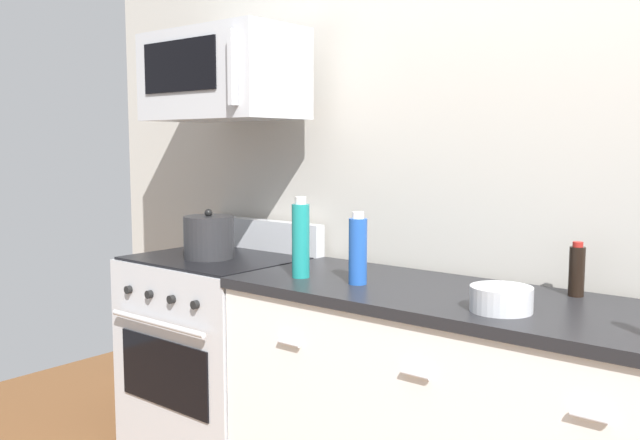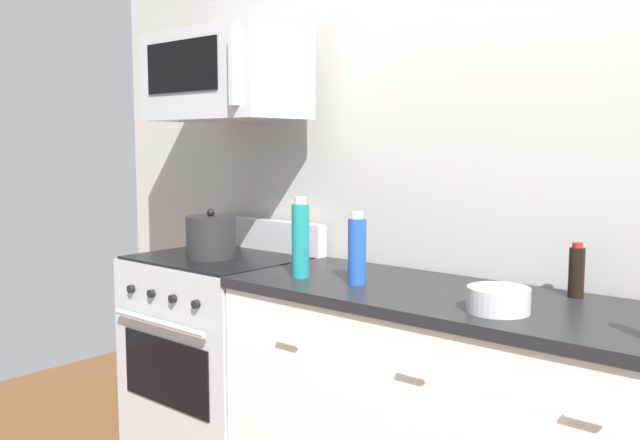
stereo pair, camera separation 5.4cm
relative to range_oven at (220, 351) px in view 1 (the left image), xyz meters
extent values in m
cube|color=#B7B2A8|center=(1.53, 0.41, 0.88)|extent=(5.41, 0.10, 2.70)
cube|color=black|center=(1.53, 0.00, 0.43)|extent=(2.32, 0.65, 0.04)
cylinder|color=silver|center=(0.73, -0.33, 0.25)|extent=(0.10, 0.02, 0.02)
cylinder|color=silver|center=(1.27, -0.33, 0.25)|extent=(0.10, 0.02, 0.02)
cylinder|color=silver|center=(1.80, -0.33, 0.25)|extent=(0.10, 0.02, 0.02)
cube|color=#B7BABF|center=(0.00, 0.00, -0.01)|extent=(0.76, 0.64, 0.91)
cube|color=black|center=(0.00, -0.33, -0.02)|extent=(0.58, 0.01, 0.30)
cylinder|color=#B7BABF|center=(0.00, -0.36, 0.21)|extent=(0.61, 0.02, 0.02)
cube|color=#B7BABF|center=(0.00, 0.29, 0.52)|extent=(0.76, 0.06, 0.16)
cube|color=black|center=(0.00, 0.00, 0.45)|extent=(0.73, 0.61, 0.01)
cylinder|color=black|center=(-0.23, -0.34, 0.32)|extent=(0.04, 0.02, 0.04)
cylinder|color=black|center=(-0.08, -0.34, 0.32)|extent=(0.04, 0.02, 0.04)
cylinder|color=black|center=(0.08, -0.34, 0.32)|extent=(0.04, 0.02, 0.04)
cylinder|color=black|center=(0.23, -0.34, 0.32)|extent=(0.04, 0.02, 0.04)
cube|color=#B7BABF|center=(0.00, 0.05, 1.28)|extent=(0.74, 0.40, 0.40)
cube|color=black|center=(-0.06, -0.16, 1.31)|extent=(0.48, 0.01, 0.22)
cube|color=#B7BABF|center=(0.30, -0.17, 1.28)|extent=(0.02, 0.04, 0.30)
cylinder|color=black|center=(1.57, 0.23, 0.54)|extent=(0.05, 0.05, 0.17)
cylinder|color=maroon|center=(1.57, 0.23, 0.63)|extent=(0.03, 0.03, 0.02)
cylinder|color=#197F7A|center=(0.62, -0.12, 0.60)|extent=(0.07, 0.07, 0.29)
cylinder|color=beige|center=(0.62, -0.12, 0.75)|extent=(0.05, 0.05, 0.03)
cylinder|color=#1E4CA5|center=(0.86, -0.08, 0.57)|extent=(0.07, 0.07, 0.25)
cylinder|color=silver|center=(0.86, -0.08, 0.71)|extent=(0.04, 0.04, 0.02)
cylinder|color=#B2B5BA|center=(1.46, -0.14, 0.49)|extent=(0.20, 0.20, 0.08)
torus|color=#B2B5BA|center=(1.46, -0.14, 0.52)|extent=(0.20, 0.20, 0.01)
cylinder|color=#B2B5BA|center=(1.46, -0.14, 0.46)|extent=(0.11, 0.11, 0.01)
cylinder|color=#262628|center=(0.00, -0.05, 0.55)|extent=(0.23, 0.23, 0.19)
sphere|color=black|center=(0.00, -0.05, 0.66)|extent=(0.04, 0.04, 0.04)
camera|label=1|loc=(2.35, -2.12, 0.97)|focal=38.41mm
camera|label=2|loc=(2.39, -2.09, 0.97)|focal=38.41mm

